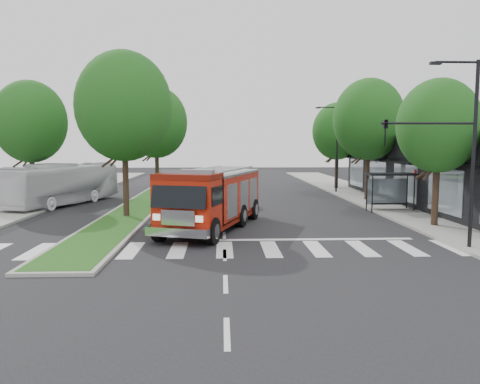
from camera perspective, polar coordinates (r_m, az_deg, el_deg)
name	(u,v)px	position (r m, az deg, el deg)	size (l,w,h in m)	color
ground	(224,236)	(23.26, -1.94, -5.40)	(140.00, 140.00, 0.00)	black
sidewalk_right	(397,207)	(35.43, 18.63, -1.70)	(5.00, 80.00, 0.15)	gray
sidewalk_left	(15,209)	(36.10, -25.73, -1.84)	(5.00, 80.00, 0.15)	gray
median	(154,196)	(41.47, -10.39, -0.43)	(3.00, 50.00, 0.15)	gray
storefront_row	(460,173)	(37.06, 25.28, 2.13)	(8.00, 30.00, 5.00)	black
bus_shelter	(390,181)	(33.05, 17.78, 1.23)	(3.20, 1.60, 2.61)	black
tree_right_near	(438,126)	(27.41, 23.02, 7.42)	(4.40, 4.40, 8.05)	black
tree_right_mid	(369,119)	(38.65, 15.42, 8.52)	(5.60, 5.60, 9.72)	black
tree_right_far	(337,131)	(48.25, 11.78, 7.25)	(5.00, 5.00, 8.73)	black
tree_median_near	(124,106)	(29.50, -13.98, 10.10)	(5.80, 5.80, 10.16)	black
tree_median_far	(156,123)	(43.26, -10.17, 8.33)	(5.60, 5.60, 9.72)	black
tree_left_mid	(30,122)	(37.52, -24.21, 7.81)	(5.20, 5.20, 9.16)	black
streetlight_right_near	(454,141)	(21.62, 24.61, 5.68)	(4.08, 0.22, 8.00)	black
streetlight_right_far	(335,145)	(44.07, 11.54, 5.64)	(2.11, 0.20, 8.00)	black
fire_engine	(213,199)	(25.02, -3.37, -0.85)	(5.77, 10.16, 3.38)	#651005
city_bus	(63,184)	(37.37, -20.79, 0.91)	(2.64, 11.28, 3.14)	silver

